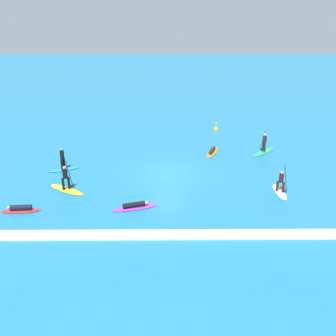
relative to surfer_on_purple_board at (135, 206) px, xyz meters
name	(u,v)px	position (x,y,z in m)	size (l,w,h in m)	color
ground_plane	(168,174)	(2.29, 5.59, -0.15)	(120.00, 120.00, 0.00)	#1E6B93
surfer_on_purple_board	(135,206)	(0.00, 0.00, 0.00)	(3.12, 1.56, 0.44)	purple
surfer_on_blue_board	(63,164)	(-6.18, 6.38, 0.40)	(2.56, 1.48, 1.91)	#1E8CD1
surfer_on_orange_board	(212,151)	(6.27, 10.11, -0.02)	(1.60, 2.81, 0.40)	orange
surfer_on_yellow_board	(66,184)	(-5.16, 2.72, 0.32)	(3.07, 2.36, 2.36)	yellow
surfer_on_white_board	(280,187)	(10.40, 2.28, 0.31)	(0.89, 2.68, 2.28)	white
surfer_on_green_board	(264,147)	(10.87, 10.13, 0.34)	(2.69, 2.59, 2.01)	#23B266
surfer_on_red_board	(21,209)	(-7.57, -0.37, 0.02)	(2.63, 0.87, 0.47)	red
marker_buoy	(216,129)	(7.29, 16.23, 0.02)	(0.46, 0.46, 1.02)	yellow
wave_crest	(169,235)	(2.29, -3.45, -0.06)	(23.72, 0.90, 0.18)	white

